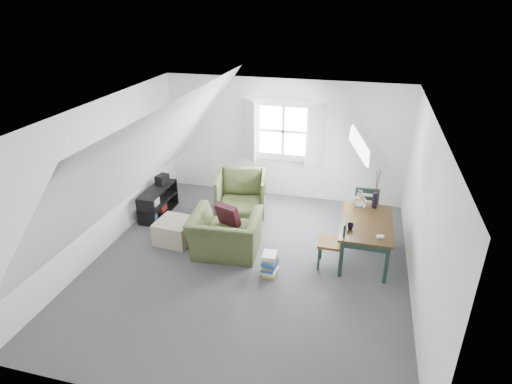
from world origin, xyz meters
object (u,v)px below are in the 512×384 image
(ottoman, at_px, (175,231))
(media_shelf, at_px, (158,203))
(dining_chair_far, at_px, (365,208))
(dining_chair_near, at_px, (334,242))
(armchair_near, at_px, (226,253))
(armchair_far, at_px, (241,214))
(magazine_stack, at_px, (270,264))
(dining_table, at_px, (366,227))

(ottoman, xyz_separation_m, media_shelf, (-0.74, 0.83, 0.05))
(ottoman, relative_size, dining_chair_far, 0.61)
(dining_chair_near, bearing_deg, armchair_near, -79.02)
(armchair_far, height_order, ottoman, armchair_far)
(dining_chair_near, xyz_separation_m, magazine_stack, (-0.92, -0.47, -0.27))
(dining_table, xyz_separation_m, magazine_stack, (-1.40, -0.84, -0.41))
(armchair_near, height_order, dining_chair_far, dining_chair_far)
(media_shelf, bearing_deg, dining_chair_near, -11.28)
(dining_table, bearing_deg, armchair_near, -172.87)
(ottoman, relative_size, media_shelf, 0.56)
(armchair_near, distance_m, ottoman, 1.02)
(dining_table, bearing_deg, dining_chair_far, 88.48)
(armchair_near, bearing_deg, ottoman, -12.57)
(dining_chair_near, relative_size, media_shelf, 0.81)
(armchair_near, relative_size, dining_chair_far, 1.14)
(armchair_far, height_order, magazine_stack, armchair_far)
(dining_chair_far, distance_m, dining_chair_near, 1.29)
(armchair_far, relative_size, dining_chair_far, 0.98)
(magazine_stack, bearing_deg, ottoman, 163.31)
(dining_table, bearing_deg, armchair_far, 154.39)
(armchair_near, xyz_separation_m, ottoman, (-0.99, 0.14, 0.20))
(dining_table, xyz_separation_m, dining_chair_far, (-0.03, 0.84, -0.08))
(ottoman, xyz_separation_m, dining_table, (3.25, 0.29, 0.39))
(media_shelf, bearing_deg, armchair_far, 18.08)
(ottoman, height_order, dining_chair_near, dining_chair_near)
(magazine_stack, bearing_deg, dining_chair_far, 50.69)
(ottoman, bearing_deg, armchair_near, -8.25)
(media_shelf, relative_size, magazine_stack, 2.93)
(armchair_near, bearing_deg, armchair_far, -88.71)
(ottoman, height_order, dining_chair_far, dining_chair_far)
(dining_chair_far, bearing_deg, media_shelf, 15.62)
(magazine_stack, bearing_deg, dining_chair_near, 26.81)
(armchair_near, bearing_deg, media_shelf, -33.63)
(armchair_near, xyz_separation_m, dining_table, (2.25, 0.43, 0.59))
(dining_table, height_order, media_shelf, dining_table)
(ottoman, distance_m, dining_table, 3.28)
(media_shelf, bearing_deg, ottoman, -44.78)
(armchair_near, height_order, armchair_far, armchair_far)
(armchair_near, bearing_deg, dining_chair_far, -154.65)
(dining_table, height_order, magazine_stack, dining_table)
(ottoman, relative_size, dining_chair_near, 0.69)
(armchair_far, bearing_deg, armchair_near, -95.92)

